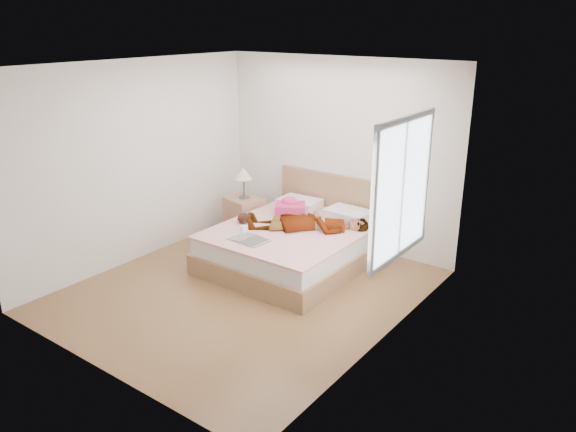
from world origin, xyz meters
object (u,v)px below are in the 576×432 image
(magazine, at_px, (248,239))
(phone, at_px, (296,199))
(coffee_mug, at_px, (244,229))
(woman, at_px, (309,220))
(plush_toy, at_px, (245,217))
(bed, at_px, (296,243))
(nightstand, at_px, (245,214))
(towel, at_px, (290,207))

(magazine, bearing_deg, phone, 97.28)
(phone, distance_m, coffee_mug, 1.06)
(woman, height_order, phone, same)
(plush_toy, bearing_deg, magazine, -46.20)
(bed, relative_size, magazine, 4.23)
(phone, distance_m, nightstand, 0.90)
(towel, xyz_separation_m, plush_toy, (-0.24, -0.67, -0.02))
(woman, bearing_deg, nightstand, -132.86)
(bed, height_order, nightstand, nightstand)
(phone, height_order, nightstand, nightstand)
(coffee_mug, distance_m, nightstand, 1.20)
(bed, bearing_deg, coffee_mug, -122.33)
(towel, xyz_separation_m, nightstand, (-0.77, -0.08, -0.25))
(towel, xyz_separation_m, coffee_mug, (-0.00, -0.98, -0.04))
(phone, height_order, coffee_mug, phone)
(phone, relative_size, magazine, 0.20)
(phone, xyz_separation_m, bed, (0.34, -0.45, -0.42))
(woman, bearing_deg, bed, -105.42)
(phone, height_order, towel, same)
(magazine, bearing_deg, woman, 66.51)
(phone, xyz_separation_m, towel, (-0.04, -0.07, -0.10))
(woman, distance_m, nightstand, 1.36)
(woman, height_order, coffee_mug, woman)
(towel, bearing_deg, woman, -31.55)
(phone, bearing_deg, bed, -85.03)
(phone, distance_m, bed, 0.70)
(magazine, bearing_deg, coffee_mug, 143.13)
(woman, distance_m, phone, 0.65)
(bed, distance_m, plush_toy, 0.75)
(phone, bearing_deg, woman, -70.65)
(towel, distance_m, coffee_mug, 0.98)
(coffee_mug, bearing_deg, magazine, -36.87)
(woman, height_order, plush_toy, woman)
(coffee_mug, bearing_deg, phone, 87.61)
(woman, xyz_separation_m, coffee_mug, (-0.54, -0.65, -0.06))
(magazine, bearing_deg, bed, 76.19)
(woman, distance_m, plush_toy, 0.86)
(towel, height_order, magazine, towel)
(woman, height_order, bed, bed)
(nightstand, bearing_deg, woman, -10.87)
(bed, bearing_deg, magazine, -103.81)
(phone, height_order, bed, bed)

